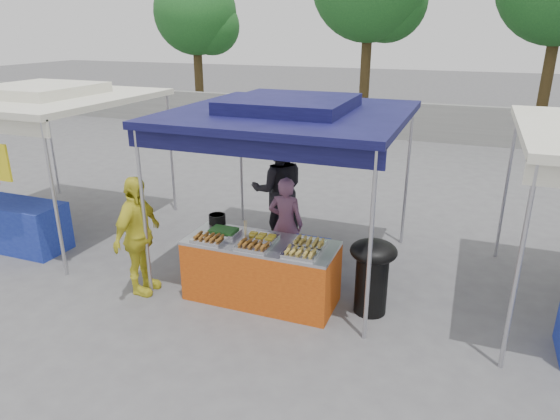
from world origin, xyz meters
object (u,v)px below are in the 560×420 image
(vendor_table, at_px, (261,271))
(wok_burner, at_px, (372,270))
(vendor_woman, at_px, (286,224))
(helper_man, at_px, (278,190))
(cooking_pot, at_px, (217,219))
(customer_person, at_px, (138,236))

(vendor_table, height_order, wok_burner, wok_burner)
(wok_burner, distance_m, vendor_woman, 1.65)
(vendor_table, relative_size, helper_man, 1.07)
(cooking_pot, relative_size, helper_man, 0.13)
(vendor_table, bearing_deg, cooking_pot, 156.46)
(helper_man, xyz_separation_m, customer_person, (-1.14, -2.29, -0.10))
(cooking_pot, bearing_deg, vendor_woman, 37.93)
(cooking_pot, xyz_separation_m, customer_person, (-0.81, -0.75, -0.09))
(vendor_woman, bearing_deg, customer_person, 36.76)
(wok_burner, distance_m, helper_man, 2.58)
(wok_burner, relative_size, vendor_woman, 0.69)
(wok_burner, relative_size, helper_man, 0.54)
(cooking_pot, distance_m, vendor_woman, 1.04)
(cooking_pot, xyz_separation_m, wok_burner, (2.26, -0.14, -0.33))
(cooking_pot, xyz_separation_m, helper_man, (0.34, 1.54, 0.01))
(customer_person, bearing_deg, vendor_woman, -51.76)
(vendor_table, relative_size, wok_burner, 2.00)
(helper_man, bearing_deg, cooking_pot, 51.99)
(helper_man, bearing_deg, vendor_table, 78.81)
(vendor_woman, bearing_deg, vendor_table, 87.28)
(vendor_table, relative_size, vendor_woman, 1.38)
(wok_burner, distance_m, customer_person, 3.14)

